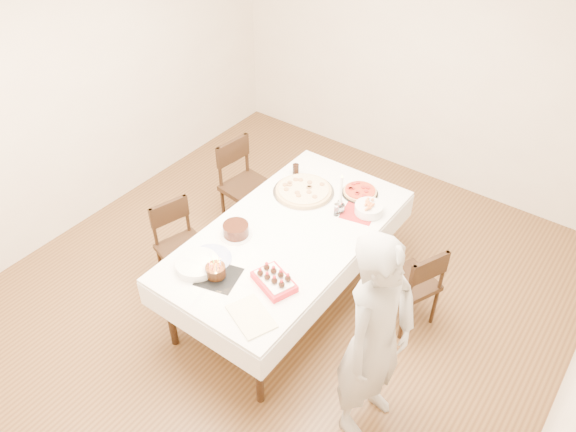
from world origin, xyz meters
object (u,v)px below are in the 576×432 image
Objects in this scene: layer_cake at (236,230)px; birthday_cake at (215,268)px; taper_candle at (341,194)px; cola_glass at (296,169)px; strawberry_box at (274,280)px; pasta_bowl at (369,209)px; pizza_pepperoni at (360,192)px; dining_table at (288,266)px; person at (376,340)px; chair_left_dessert at (184,250)px; pizza_white at (304,191)px; chair_right_savory at (409,282)px; chair_left_savory at (248,188)px.

birthday_cake reaches higher than layer_cake.
taper_candle reaches higher than cola_glass.
layer_cake is at bearing 156.43° from strawberry_box.
pizza_pepperoni is at bearing 135.78° from pasta_bowl.
person reaches higher than dining_table.
chair_left_dessert is at bearing 91.71° from person.
pizza_white is 0.49m from pizza_pepperoni.
dining_table is at bearing -104.53° from pizza_pepperoni.
chair_right_savory reaches higher than pizza_pepperoni.
chair_left_savory is 0.76m from pizza_white.
strawberry_box is (-0.86, 0.07, -0.05)m from person.
pasta_bowl is (0.19, -0.19, 0.02)m from pizza_pepperoni.
taper_candle is at bearing -20.01° from cola_glass.
chair_left_savory is at bearing 120.99° from birthday_cake.
chair_right_savory is at bearing -12.05° from cola_glass.
taper_candle is (-0.72, 0.06, 0.53)m from chair_right_savory.
cola_glass is at bearing 121.34° from dining_table.
taper_candle is 0.99m from strawberry_box.
chair_left_savory is 0.60m from cola_glass.
pizza_pepperoni is at bearing -161.94° from chair_left_savory.
chair_left_savory is at bearing 174.35° from pizza_white.
dining_table is at bearing -132.27° from chair_right_savory.
layer_cake is at bearing -115.97° from pizza_pepperoni.
birthday_cake is (-1.05, -1.10, 0.42)m from chair_right_savory.
strawberry_box is at bearing -101.47° from chair_right_savory.
pizza_white is 0.60m from pasta_bowl.
cola_glass is at bearing 173.33° from pasta_bowl.
taper_candle is at bearing -178.23° from chair_left_savory.
layer_cake reaches higher than chair_left_dessert.
chair_left_dessert is 3.20× the size of layer_cake.
taper_candle reaches higher than pizza_pepperoni.
layer_cake is (0.50, 0.13, 0.39)m from chair_left_dessert.
pizza_pepperoni is 1.21× the size of layer_cake.
birthday_cake is at bearing -109.40° from chair_right_savory.
taper_candle reaches higher than chair_left_dessert.
pasta_bowl is at bearing 56.26° from dining_table.
pasta_bowl is 0.62× the size of taper_candle.
chair_left_savory is 1.53m from birthday_cake.
cola_glass is 0.96m from layer_cake.
strawberry_box is at bearing 25.23° from birthday_cake.
pizza_pepperoni is (1.09, 0.21, 0.32)m from chair_left_savory.
dining_table is 0.82m from pasta_bowl.
pasta_bowl is at bearing -124.13° from chair_left_dessert.
chair_left_dessert is 0.50× the size of person.
cola_glass is at bearing 57.53° from person.
pasta_bowl reaches higher than pizza_white.
birthday_cake is (0.28, -1.38, 0.03)m from cola_glass.
birthday_cake is at bearing 128.36° from chair_left_savory.
chair_right_savory is 1.09m from person.
chair_left_savory is 3.52× the size of layer_cake.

